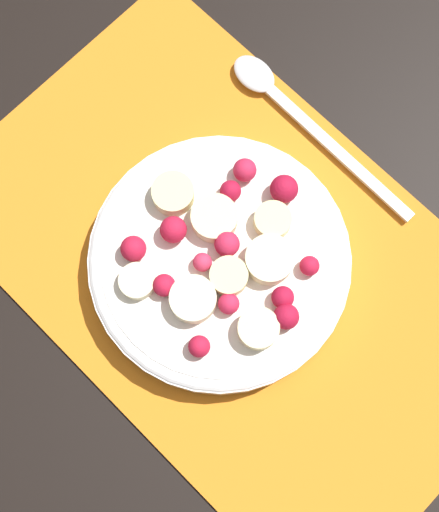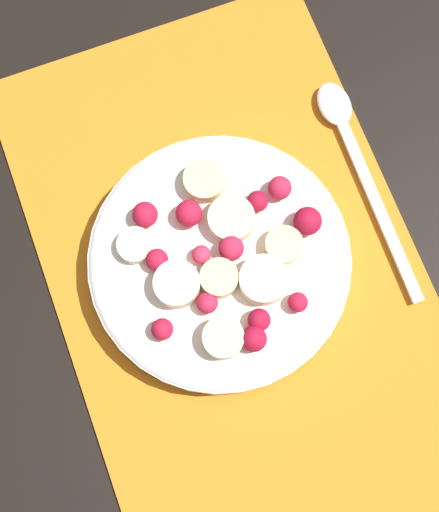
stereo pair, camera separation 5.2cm
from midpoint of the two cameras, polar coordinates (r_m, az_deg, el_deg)
name	(u,v)px [view 1 (the left image)]	position (r m, az deg, el deg)	size (l,w,h in m)	color
ground_plane	(236,267)	(0.56, -1.24, -1.42)	(3.00, 3.00, 0.00)	black
placemat	(237,266)	(0.56, -1.25, -1.35)	(0.45, 0.28, 0.01)	orange
fruit_bowl	(220,261)	(0.54, -2.68, -0.97)	(0.20, 0.20, 0.05)	white
spoon	(288,105)	(0.59, 2.98, 11.48)	(0.19, 0.03, 0.01)	silver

